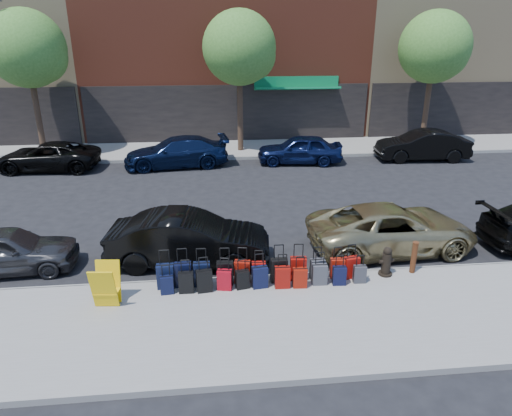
{
  "coord_description": "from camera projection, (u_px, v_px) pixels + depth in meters",
  "views": [
    {
      "loc": [
        -1.22,
        -15.27,
        6.36
      ],
      "look_at": [
        0.21,
        -1.5,
        0.95
      ],
      "focal_mm": 32.0,
      "sensor_mm": 36.0,
      "label": 1
    }
  ],
  "objects": [
    {
      "name": "car_near_0",
      "position": [
        6.0,
        250.0,
        12.69
      ],
      "size": [
        3.89,
        1.76,
        1.29
      ],
      "primitive_type": "imported",
      "rotation": [
        0.0,
        0.0,
        1.63
      ],
      "color": "#37373A",
      "rests_on": "ground"
    },
    {
      "name": "bollard",
      "position": [
        414.0,
        257.0,
        12.38
      ],
      "size": [
        0.17,
        0.17,
        0.91
      ],
      "color": "#38190C",
      "rests_on": "sidewalk_near"
    },
    {
      "name": "car_far_0",
      "position": [
        48.0,
        156.0,
        22.02
      ],
      "size": [
        4.94,
        2.5,
        1.34
      ],
      "primitive_type": "imported",
      "rotation": [
        0.0,
        0.0,
        -1.63
      ],
      "color": "black",
      "rests_on": "ground"
    },
    {
      "name": "suitcase_front_5",
      "position": [
        259.0,
        272.0,
        12.02
      ],
      "size": [
        0.37,
        0.22,
        0.88
      ],
      "rotation": [
        0.0,
        0.0,
        -0.07
      ],
      "color": "#960D09",
      "rests_on": "sidewalk_near"
    },
    {
      "name": "suitcase_back_1",
      "position": [
        186.0,
        282.0,
        11.5
      ],
      "size": [
        0.38,
        0.22,
        0.89
      ],
      "rotation": [
        0.0,
        0.0,
        -0.02
      ],
      "color": "black",
      "rests_on": "sidewalk_near"
    },
    {
      "name": "tree_center",
      "position": [
        242.0,
        50.0,
        23.47
      ],
      "size": [
        3.8,
        3.8,
        7.27
      ],
      "color": "black",
      "rests_on": "sidewalk_far"
    },
    {
      "name": "sidewalk_near",
      "position": [
        269.0,
        322.0,
        10.53
      ],
      "size": [
        60.0,
        4.0,
        0.15
      ],
      "primitive_type": "cube",
      "color": "gray",
      "rests_on": "ground"
    },
    {
      "name": "suitcase_back_8",
      "position": [
        320.0,
        274.0,
        11.87
      ],
      "size": [
        0.38,
        0.23,
        0.9
      ],
      "rotation": [
        0.0,
        0.0,
        -0.02
      ],
      "color": "#3C3C41",
      "rests_on": "sidewalk_near"
    },
    {
      "name": "car_far_3",
      "position": [
        422.0,
        145.0,
        23.69
      ],
      "size": [
        4.78,
        1.95,
        1.54
      ],
      "primitive_type": "imported",
      "rotation": [
        0.0,
        0.0,
        -1.64
      ],
      "color": "black",
      "rests_on": "ground"
    },
    {
      "name": "suitcase_front_10",
      "position": [
        351.0,
        267.0,
        12.19
      ],
      "size": [
        0.43,
        0.29,
        0.95
      ],
      "rotation": [
        0.0,
        0.0,
        0.19
      ],
      "color": "#930E09",
      "rests_on": "sidewalk_near"
    },
    {
      "name": "display_rack",
      "position": [
        106.0,
        286.0,
        10.89
      ],
      "size": [
        0.65,
        0.7,
        1.05
      ],
      "rotation": [
        0.0,
        0.0,
        -0.1
      ],
      "color": "yellow",
      "rests_on": "sidewalk_near"
    },
    {
      "name": "suitcase_front_4",
      "position": [
        242.0,
        272.0,
        11.95
      ],
      "size": [
        0.44,
        0.3,
        0.99
      ],
      "rotation": [
        0.0,
        0.0,
        -0.2
      ],
      "color": "maroon",
      "rests_on": "sidewalk_near"
    },
    {
      "name": "suitcase_back_0",
      "position": [
        167.0,
        285.0,
        11.46
      ],
      "size": [
        0.34,
        0.22,
        0.78
      ],
      "rotation": [
        0.0,
        0.0,
        0.09
      ],
      "color": "black",
      "rests_on": "sidewalk_near"
    },
    {
      "name": "car_far_2",
      "position": [
        300.0,
        149.0,
        23.12
      ],
      "size": [
        4.42,
        2.17,
        1.45
      ],
      "primitive_type": "imported",
      "rotation": [
        0.0,
        0.0,
        -1.68
      ],
      "color": "#0D173C",
      "rests_on": "ground"
    },
    {
      "name": "suitcase_front_3",
      "position": [
        225.0,
        273.0,
        11.86
      ],
      "size": [
        0.43,
        0.26,
        1.02
      ],
      "rotation": [
        0.0,
        0.0,
        -0.06
      ],
      "color": "black",
      "rests_on": "sidewalk_near"
    },
    {
      "name": "suitcase_front_7",
      "position": [
        298.0,
        268.0,
        12.09
      ],
      "size": [
        0.44,
        0.27,
        1.01
      ],
      "rotation": [
        0.0,
        0.0,
        -0.09
      ],
      "color": "maroon",
      "rests_on": "sidewalk_near"
    },
    {
      "name": "tree_left",
      "position": [
        30.0,
        51.0,
        22.46
      ],
      "size": [
        3.8,
        3.8,
        7.27
      ],
      "color": "black",
      "rests_on": "sidewalk_far"
    },
    {
      "name": "curb_near",
      "position": [
        260.0,
        278.0,
        12.41
      ],
      "size": [
        60.0,
        0.08,
        0.15
      ],
      "primitive_type": "cube",
      "color": "gray",
      "rests_on": "ground"
    },
    {
      "name": "car_near_1",
      "position": [
        189.0,
        239.0,
        13.08
      ],
      "size": [
        4.76,
        2.1,
        1.52
      ],
      "primitive_type": "imported",
      "rotation": [
        0.0,
        0.0,
        1.46
      ],
      "color": "black",
      "rests_on": "ground"
    },
    {
      "name": "suitcase_front_0",
      "position": [
        165.0,
        276.0,
        11.68
      ],
      "size": [
        0.44,
        0.24,
        1.05
      ],
      "rotation": [
        0.0,
        0.0,
        0.01
      ],
      "color": "black",
      "rests_on": "sidewalk_near"
    },
    {
      "name": "suitcase_front_2",
      "position": [
        202.0,
        274.0,
        11.8
      ],
      "size": [
        0.43,
        0.25,
        1.03
      ],
      "rotation": [
        0.0,
        0.0,
        -0.02
      ],
      "color": "black",
      "rests_on": "sidewalk_near"
    },
    {
      "name": "sidewalk_far",
      "position": [
        231.0,
        149.0,
        25.82
      ],
      "size": [
        60.0,
        4.0,
        0.15
      ],
      "primitive_type": "cube",
      "color": "gray",
      "rests_on": "ground"
    },
    {
      "name": "suitcase_back_3",
      "position": [
        225.0,
        280.0,
        11.63
      ],
      "size": [
        0.4,
        0.28,
        0.87
      ],
      "rotation": [
        0.0,
        0.0,
        -0.19
      ],
      "color": "#9D0A16",
      "rests_on": "sidewalk_near"
    },
    {
      "name": "suitcase_back_5",
      "position": [
        260.0,
        277.0,
        11.72
      ],
      "size": [
        0.42,
        0.28,
        0.93
      ],
      "rotation": [
        0.0,
        0.0,
        0.13
      ],
      "color": "black",
      "rests_on": "sidewalk_near"
    },
    {
      "name": "suitcase_front_1",
      "position": [
        183.0,
        274.0,
        11.78
      ],
      "size": [
        0.44,
        0.25,
        1.04
      ],
      "rotation": [
        0.0,
        0.0,
        0.03
      ],
      "color": "black",
      "rests_on": "sidewalk_near"
    },
    {
      "name": "ground",
      "position": [
        246.0,
        218.0,
        16.58
      ],
      "size": [
        120.0,
        120.0,
        0.0
      ],
      "primitive_type": "plane",
      "color": "black",
      "rests_on": "ground"
    },
    {
      "name": "suitcase_back_10",
      "position": [
        360.0,
        274.0,
        11.97
      ],
      "size": [
        0.33,
        0.2,
        0.77
      ],
      "rotation": [
        0.0,
        0.0,
        -0.04
      ],
      "color": "#353539",
      "rests_on": "sidewalk_near"
    },
    {
      "name": "fire_hydrant",
      "position": [
        386.0,
        262.0,
        12.29
      ],
      "size": [
        0.43,
        0.37,
        0.83
      ],
      "rotation": [
        0.0,
        0.0,
        0.17
      ],
      "color": "black",
      "rests_on": "sidewalk_near"
    },
    {
      "name": "suitcase_back_2",
      "position": [
        204.0,
        281.0,
        11.54
      ],
      "size": [
        0.42,
        0.27,
        0.94
      ],
      "rotation": [
        0.0,
        0.0,
        0.12
      ],
      "color": "black",
      "rests_on": "sidewalk_near"
    },
    {
      "name": "tree_right",
      "position": [
        437.0,
        49.0,
        24.49
      ],
      "size": [
        3.8,
        3.8,
        7.27
      ],
      "color": "black",
      "rests_on": "sidewalk_far"
    },
    {
      "name": "suitcase_back_9",
      "position": [
        339.0,
        276.0,
        11.86
      ],
      "size": [
        0.36,
        0.22,
        0.82
      ],
      "rotation": [
        0.0,
        0.0,
        -0.07
      ],
      "color": "black",
      "rests_on": "sidewalk_near"
    },
    {
      "name": "suitcase_back_6",
      "position": [
        282.0,
        277.0,
        11.72
      ],
      "size": [
        0.4,
        0.24,
        0.92
      ],
      "rotation": [
        0.0,
        0.0,
        -0.04
      ],
      "color": "maroon",
      "rests_on": "sidewalk_near"
    },
    {
      "name": "suitcase_front_6",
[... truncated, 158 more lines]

